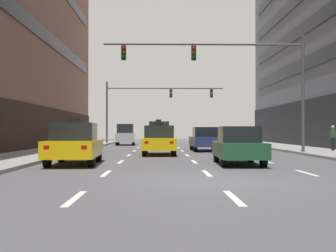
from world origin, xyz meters
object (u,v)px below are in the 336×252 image
car_driving_3 (125,135)px  taxi_driving_4 (158,135)px  taxi_driving_2 (75,144)px  car_driving_5 (205,139)px  traffic_signal_1 (150,99)px  pedestrian_0 (333,136)px  car_driving_0 (238,146)px  traffic_signal_0 (234,67)px  taxi_driving_1 (159,140)px

car_driving_3 → taxi_driving_4: 6.39m
taxi_driving_2 → car_driving_3: (0.18, 23.01, 0.16)m
taxi_driving_4 → car_driving_5: taxi_driving_4 is taller
car_driving_3 → traffic_signal_1: (2.25, 2.59, 3.62)m
taxi_driving_4 → pedestrian_0: bearing=-38.0°
car_driving_0 → car_driving_3: (-6.54, 23.18, 0.23)m
traffic_signal_0 → traffic_signal_1: size_ratio=0.99×
car_driving_0 → taxi_driving_4: taxi_driving_4 is taller
traffic_signal_1 → car_driving_3: bearing=-131.0°
taxi_driving_1 → car_driving_3: car_driving_3 is taller
taxi_driving_1 → taxi_driving_2: taxi_driving_2 is taller
taxi_driving_2 → car_driving_3: size_ratio=1.09×
traffic_signal_1 → car_driving_5: bearing=-73.7°
taxi_driving_2 → taxi_driving_1: bearing=62.7°
car_driving_0 → taxi_driving_1: (-3.27, 6.87, 0.06)m
taxi_driving_4 → taxi_driving_2: bearing=-100.9°
car_driving_0 → car_driving_5: bearing=90.6°
car_driving_0 → pedestrian_0: bearing=49.6°
car_driving_5 → pedestrian_0: (7.82, -2.53, 0.24)m
taxi_driving_2 → traffic_signal_0: traffic_signal_0 is taller
taxi_driving_1 → traffic_signal_1: 19.31m
pedestrian_0 → traffic_signal_1: bearing=125.6°
traffic_signal_0 → pedestrian_0: traffic_signal_0 is taller
car_driving_0 → car_driving_3: car_driving_3 is taller
car_driving_5 → pedestrian_0: pedestrian_0 is taller
taxi_driving_4 → pedestrian_0: 14.01m
taxi_driving_4 → car_driving_5: 6.89m
taxi_driving_1 → pedestrian_0: (10.97, 2.17, 0.22)m
traffic_signal_0 → traffic_signal_1: bearing=106.6°
car_driving_3 → taxi_driving_4: taxi_driving_4 is taller
traffic_signal_0 → car_driving_0: bearing=-98.7°
car_driving_3 → car_driving_0: bearing=-74.2°
taxi_driving_1 → traffic_signal_1: bearing=93.1°
taxi_driving_4 → traffic_signal_1: traffic_signal_1 is taller
taxi_driving_2 → car_driving_5: bearing=59.9°
taxi_driving_2 → traffic_signal_1: traffic_signal_1 is taller
pedestrian_0 → car_driving_3: bearing=135.2°
taxi_driving_2 → traffic_signal_1: bearing=84.6°
car_driving_5 → taxi_driving_1: bearing=-123.8°
taxi_driving_4 → traffic_signal_0: size_ratio=0.38×
taxi_driving_2 → taxi_driving_4: bearing=79.1°
car_driving_0 → taxi_driving_4: (-3.34, 17.65, 0.29)m
car_driving_5 → pedestrian_0: 8.23m
car_driving_3 → traffic_signal_1: 4.99m
taxi_driving_2 → car_driving_5: (6.60, 11.40, -0.04)m
taxi_driving_4 → taxi_driving_1: bearing=-89.6°
car_driving_0 → taxi_driving_4: 17.97m
taxi_driving_1 → traffic_signal_0: 6.21m
car_driving_3 → taxi_driving_4: size_ratio=0.95×
traffic_signal_0 → car_driving_3: bearing=116.1°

